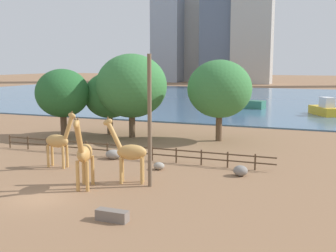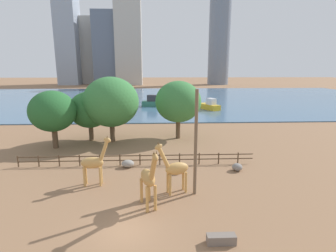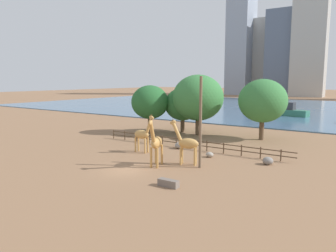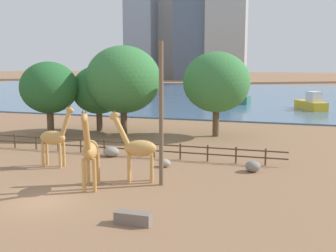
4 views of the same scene
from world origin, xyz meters
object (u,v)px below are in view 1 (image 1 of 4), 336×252
Objects in this scene: giraffe_tall at (59,141)px; tree_right_tall at (220,89)px; boulder_by_pole at (113,154)px; tree_left_small at (109,95)px; boulder_near_fence at (240,171)px; giraffe_companion at (129,152)px; utility_pole at (150,122)px; tree_left_large at (63,93)px; boulder_small at (159,166)px; tree_center_broad at (132,86)px; boat_ferry at (325,109)px; feeding_trough at (112,215)px; boat_sailboat at (244,102)px; giraffe_young at (84,153)px.

tree_right_tall reaches higher than giraffe_tall.
tree_left_small reaches higher than boulder_by_pole.
giraffe_companion is at bearing -145.86° from boulder_near_fence.
utility_pole is 22.05m from tree_left_large.
boulder_small is (0.51, 4.19, -1.93)m from giraffe_companion.
tree_left_large is 0.82× the size of tree_center_broad.
boulder_near_fence is 0.16× the size of boat_ferry.
tree_left_small is (-13.72, 24.39, 4.31)m from feeding_trough.
utility_pole is 7.87m from feeding_trough.
boat_sailboat is (9.33, 33.39, -3.35)m from tree_left_small.
boulder_near_fence is at bearing -68.94° from boat_sailboat.
tree_left_small is 36.15m from boat_ferry.
tree_center_broad is (-3.32, 10.56, 5.43)m from boulder_by_pole.
boat_sailboat is at bearing 161.13° from giraffe_young.
giraffe_companion is 0.93× the size of giraffe_young.
tree_left_large is at bearing 122.10° from giraffe_tall.
boulder_small is 0.13× the size of boat_ferry.
giraffe_companion is at bearing -95.56° from tree_right_tall.
tree_center_broad reaches higher than feeding_trough.
utility_pole is 1.21× the size of boat_sailboat.
utility_pole is 8.34× the size of boulder_near_fence.
boat_ferry is (27.28, 31.06, -3.84)m from tree_left_large.
boat_sailboat is (-2.00, 50.92, -0.97)m from giraffe_companion.
boulder_by_pole is 5.59m from boulder_small.
giraffe_companion is 18.50m from tree_right_tall.
giraffe_tall is 5.29m from boulder_by_pole.
giraffe_young is (-2.19, -2.35, 0.19)m from giraffe_companion.
giraffe_young is 21.07m from tree_right_tall.
giraffe_companion is at bearing -52.67° from boulder_by_pole.
boulder_near_fence is at bearing 43.41° from utility_pole.
utility_pole reaches higher than tree_left_large.
giraffe_companion is 18.92m from tree_center_broad.
boulder_by_pole is 13.82m from tree_left_large.
utility_pole reaches higher than boulder_near_fence.
boulder_by_pole is 44.83m from boat_sailboat.
giraffe_companion is 7.99m from boulder_by_pole.
boulder_small is 14.95m from tree_right_tall.
boat_sailboat is at bearing 79.99° from tree_center_broad.
boat_sailboat is (6.03, 34.18, -4.57)m from tree_center_broad.
utility_pole reaches higher than tree_left_small.
boat_sailboat is at bearing 94.13° from utility_pole.
boat_ferry is (9.64, 51.77, 0.88)m from feeding_trough.
tree_left_large reaches higher than giraffe_tall.
boat_sailboat is (-3.69, 51.18, -3.24)m from utility_pole.
tree_right_tall is at bearing 89.78° from utility_pole.
tree_center_broad is 35.01m from boat_sailboat.
tree_left_small is at bearing 144.91° from boulder_near_fence.
tree_right_tall reaches higher than boulder_by_pole.
utility_pole reaches higher than boat_sailboat.
tree_right_tall is at bearing 14.05° from tree_left_large.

